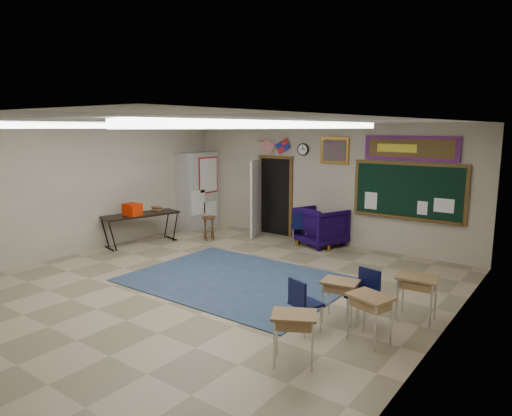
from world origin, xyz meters
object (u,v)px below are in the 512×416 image
Objects in this scene: student_desk_front_left at (340,298)px; wooden_stool at (209,228)px; wingback_armchair at (321,226)px; folding_table at (141,228)px; student_desk_front_right at (417,296)px.

student_desk_front_left is 5.67m from wooden_stool.
wingback_armchair is at bearing 113.11° from student_desk_front_left.
wingback_armchair reaches higher than wooden_stool.
student_desk_front_right is at bearing 9.92° from folding_table.
student_desk_front_left is at bearing 142.71° from wingback_armchair.
student_desk_front_left is at bearing -27.23° from wooden_stool.
folding_table is at bearing 55.86° from wingback_armchair.
folding_table is 3.22× the size of wooden_stool.
student_desk_front_right reaches higher than student_desk_front_left.
folding_table reaches higher than wooden_stool.
student_desk_front_right is at bearing 28.69° from student_desk_front_left.
wooden_stool is (-5.04, 2.59, -0.04)m from student_desk_front_left.
folding_table is at bearing 159.44° from student_desk_front_left.
student_desk_front_left is 1.04× the size of wooden_stool.
student_desk_front_right is (0.92, 0.71, 0.03)m from student_desk_front_left.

